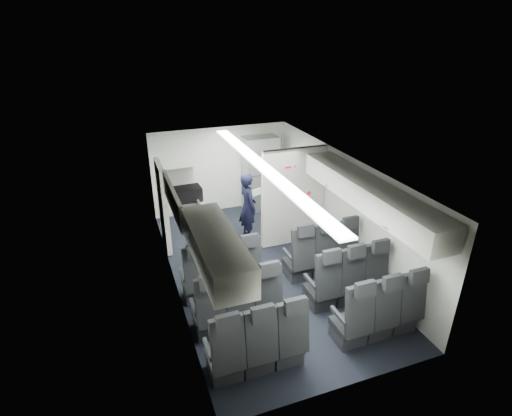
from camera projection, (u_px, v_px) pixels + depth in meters
cabin_shell at (263, 218)px, 7.40m from camera, size 3.41×6.01×2.16m
seat_row_front at (274, 266)px, 7.24m from camera, size 3.33×0.56×1.24m
seat_row_mid at (294, 294)px, 6.48m from camera, size 3.33×0.56×1.24m
seat_row_rear at (321, 331)px, 5.71m from camera, size 3.33×0.56×1.24m
overhead_bin_left_rear at (216, 249)px, 4.95m from camera, size 0.53×1.80×0.40m
overhead_bin_left_front_open at (186, 204)px, 6.48m from camera, size 0.64×1.70×0.72m
overhead_bin_right_rear at (402, 215)px, 5.82m from camera, size 0.53×1.80×0.40m
overhead_bin_right_front at (340, 176)px, 7.31m from camera, size 0.53×1.70×0.40m
bulkhead_partition at (293, 197)px, 8.40m from camera, size 1.40×0.15×2.13m
galley_unit at (260, 174)px, 10.08m from camera, size 0.85×0.52×1.90m
boarding_door at (163, 206)px, 8.28m from camera, size 0.12×1.27×1.86m
flight_attendant at (248, 207)px, 8.70m from camera, size 0.41×0.59×1.53m
carry_on_bag at (188, 195)px, 6.72m from camera, size 0.45×0.33×0.26m
papers at (257, 192)px, 8.58m from camera, size 0.21×0.04×0.15m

